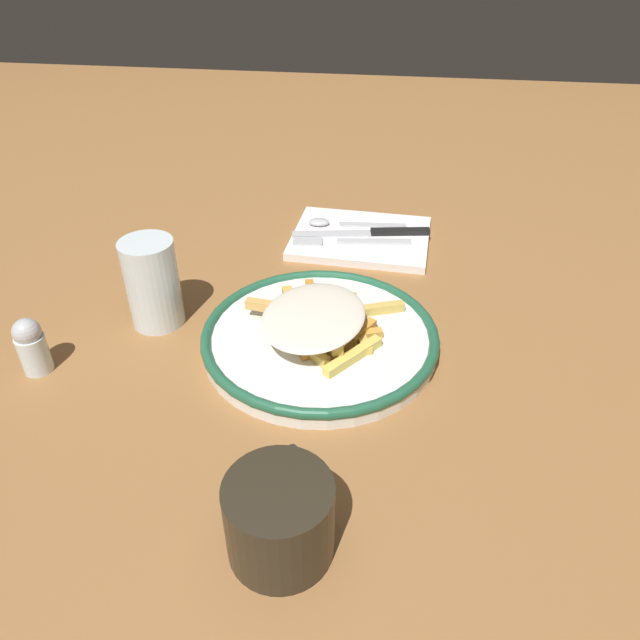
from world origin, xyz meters
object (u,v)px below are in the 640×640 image
(spoon, at_px, (340,223))
(coffee_mug, at_px, (280,517))
(fries_heap, at_px, (317,321))
(knife, at_px, (373,232))
(plate, at_px, (320,337))
(salt_shaker, at_px, (31,345))
(fork, at_px, (351,242))
(water_glass, at_px, (153,283))
(napkin, at_px, (361,238))

(spoon, relative_size, coffee_mug, 1.36)
(spoon, xyz_separation_m, coffee_mug, (-0.56, -0.01, 0.02))
(fries_heap, xyz_separation_m, knife, (0.27, -0.05, -0.02))
(coffee_mug, bearing_deg, spoon, 1.47)
(plate, xyz_separation_m, fries_heap, (-0.00, 0.00, 0.03))
(fries_heap, bearing_deg, coffee_mug, -178.26)
(plate, distance_m, salt_shaker, 0.32)
(fork, relative_size, knife, 0.84)
(spoon, bearing_deg, salt_shaker, 141.76)
(knife, bearing_deg, fork, 136.59)
(water_glass, relative_size, salt_shaker, 1.64)
(water_glass, bearing_deg, spoon, -36.20)
(fries_heap, bearing_deg, salt_shaker, 105.28)
(fork, xyz_separation_m, coffee_mug, (-0.51, 0.01, 0.02))
(napkin, distance_m, knife, 0.02)
(plate, relative_size, knife, 1.32)
(napkin, bearing_deg, salt_shaker, 136.67)
(knife, bearing_deg, plate, 170.67)
(knife, relative_size, water_glass, 1.89)
(fries_heap, relative_size, water_glass, 1.74)
(salt_shaker, bearing_deg, fries_heap, -74.72)
(napkin, distance_m, spoon, 0.04)
(knife, bearing_deg, salt_shaker, 135.36)
(plate, bearing_deg, fork, -3.28)
(fork, bearing_deg, plate, 176.72)
(plate, bearing_deg, napkin, -5.51)
(fries_heap, xyz_separation_m, salt_shaker, (-0.08, 0.30, -0.00))
(knife, bearing_deg, fries_heap, 170.20)
(salt_shaker, bearing_deg, napkin, -43.33)
(salt_shaker, bearing_deg, spoon, -38.24)
(napkin, xyz_separation_m, knife, (0.00, -0.02, 0.01))
(knife, bearing_deg, napkin, 99.41)
(plate, xyz_separation_m, fork, (0.24, -0.01, 0.00))
(knife, height_order, water_glass, water_glass)
(fork, relative_size, water_glass, 1.59)
(knife, distance_m, coffee_mug, 0.54)
(water_glass, xyz_separation_m, salt_shaker, (-0.11, 0.10, -0.02))
(spoon, bearing_deg, coffee_mug, -178.53)
(plate, height_order, coffee_mug, coffee_mug)
(napkin, bearing_deg, fries_heap, 173.98)
(water_glass, bearing_deg, napkin, -43.54)
(water_glass, bearing_deg, fries_heap, -97.14)
(napkin, bearing_deg, spoon, 53.96)
(plate, relative_size, water_glass, 2.49)
(fries_heap, xyz_separation_m, coffee_mug, (-0.26, -0.01, -0.00))
(napkin, height_order, coffee_mug, coffee_mug)
(plate, height_order, salt_shaker, salt_shaker)
(knife, xyz_separation_m, spoon, (0.02, 0.05, 0.00))
(napkin, relative_size, water_glass, 1.84)
(fork, height_order, coffee_mug, coffee_mug)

